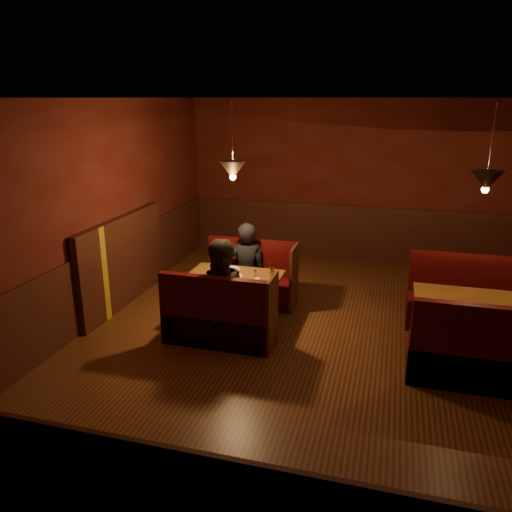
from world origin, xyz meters
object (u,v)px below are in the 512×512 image
(second_bench_near, at_px, (477,359))
(main_table, at_px, (235,286))
(main_bench_far, at_px, (251,283))
(diner_b, at_px, (225,278))
(diner_a, at_px, (246,252))
(main_bench_near, at_px, (219,322))
(second_table, at_px, (468,313))
(second_bench_far, at_px, (461,305))

(second_bench_near, bearing_deg, main_table, 163.69)
(main_bench_far, bearing_deg, diner_b, -87.82)
(second_bench_near, distance_m, diner_a, 3.35)
(main_bench_far, height_order, main_bench_near, same)
(diner_a, bearing_deg, diner_b, 78.93)
(diner_b, bearing_deg, second_table, -8.13)
(diner_a, xyz_separation_m, diner_b, (0.11, -1.23, 0.04))
(main_bench_far, bearing_deg, second_table, -15.91)
(main_bench_near, xyz_separation_m, second_table, (2.87, 0.58, 0.22))
(second_bench_far, height_order, diner_b, diner_b)
(second_table, bearing_deg, second_bench_far, 87.80)
(main_bench_near, distance_m, second_bench_near, 2.90)
(main_bench_far, relative_size, second_bench_near, 1.00)
(second_table, xyz_separation_m, second_bench_near, (0.03, -0.73, -0.20))
(main_bench_near, bearing_deg, second_bench_far, 24.47)
(second_table, height_order, second_bench_near, second_bench_near)
(main_bench_far, bearing_deg, second_bench_far, -1.67)
(main_bench_far, xyz_separation_m, diner_b, (0.05, -1.28, 0.53))
(main_bench_far, xyz_separation_m, second_bench_near, (2.89, -1.55, 0.01))
(diner_b, bearing_deg, main_table, 78.84)
(main_bench_near, distance_m, diner_b, 0.55)
(diner_a, bearing_deg, second_bench_near, 137.00)
(second_table, height_order, diner_b, diner_b)
(main_bench_far, height_order, second_table, main_bench_far)
(main_bench_near, relative_size, second_table, 1.11)
(second_bench_far, bearing_deg, main_table, -168.07)
(main_bench_far, bearing_deg, main_table, -91.21)
(main_table, height_order, second_bench_far, second_bench_far)
(main_bench_far, distance_m, second_bench_far, 2.89)
(second_bench_far, bearing_deg, second_table, -92.20)
(diner_a, bearing_deg, main_bench_far, -155.52)
(second_table, relative_size, second_bench_near, 0.90)
(main_bench_near, xyz_separation_m, diner_b, (0.05, 0.12, 0.53))
(second_table, relative_size, second_bench_far, 0.90)
(second_bench_far, distance_m, diner_b, 3.13)
(main_table, xyz_separation_m, diner_a, (-0.04, 0.65, 0.27))
(main_bench_near, distance_m, diner_a, 1.44)
(second_table, xyz_separation_m, diner_a, (-2.92, 0.77, 0.27))
(main_bench_near, relative_size, second_bench_far, 1.00)
(second_bench_far, relative_size, second_bench_near, 1.00)
(main_bench_far, distance_m, diner_a, 0.50)
(diner_b, bearing_deg, diner_a, 77.60)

